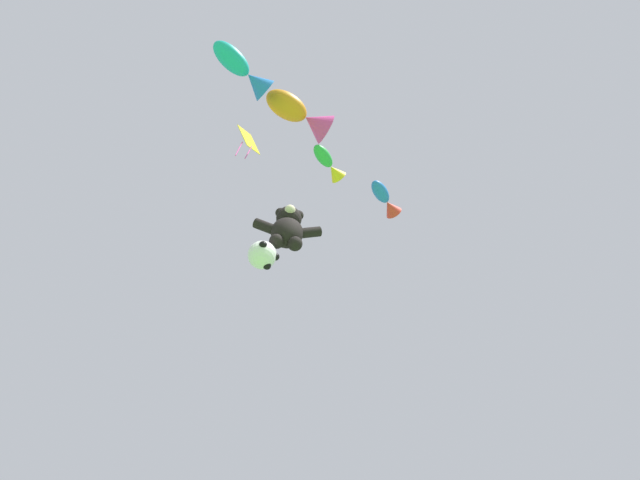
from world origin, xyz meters
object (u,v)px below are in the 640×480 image
at_px(soccer_ball_kite, 263,255).
at_px(fish_kite_cobalt, 385,200).
at_px(teddy_bear_kite, 288,228).
at_px(fish_kite_tangerine, 301,115).
at_px(fish_kite_emerald, 329,164).
at_px(fish_kite_teal, 244,71).
at_px(diamond_kite, 248,141).

distance_m(soccer_ball_kite, fish_kite_cobalt, 6.56).
distance_m(teddy_bear_kite, fish_kite_tangerine, 4.89).
xyz_separation_m(fish_kite_cobalt, fish_kite_emerald, (-2.32, -1.14, -0.22)).
distance_m(fish_kite_emerald, fish_kite_tangerine, 1.95).
relative_size(teddy_bear_kite, fish_kite_teal, 0.94).
bearing_deg(fish_kite_emerald, teddy_bear_kite, 149.84).
distance_m(teddy_bear_kite, soccer_ball_kite, 1.40).
height_order(teddy_bear_kite, fish_kite_tangerine, fish_kite_tangerine).
bearing_deg(fish_kite_tangerine, soccer_ball_kite, 103.21).
bearing_deg(diamond_kite, fish_kite_teal, -94.34).
relative_size(fish_kite_emerald, fish_kite_teal, 0.67).
bearing_deg(fish_kite_cobalt, fish_kite_teal, -145.55).
relative_size(teddy_bear_kite, diamond_kite, 0.71).
distance_m(fish_kite_cobalt, diamond_kite, 5.45).
distance_m(teddy_bear_kite, fish_kite_teal, 5.42).
bearing_deg(fish_kite_teal, fish_kite_tangerine, 32.67).
bearing_deg(soccer_ball_kite, diamond_kite, -143.66).
bearing_deg(fish_kite_cobalt, fish_kite_emerald, -153.75).
bearing_deg(diamond_kite, fish_kite_tangerine, -35.14).
xyz_separation_m(soccer_ball_kite, fish_kite_emerald, (1.69, -0.83, 4.95)).
distance_m(fish_kite_emerald, fish_kite_teal, 4.08).
distance_m(fish_kite_cobalt, fish_kite_teal, 6.62).
xyz_separation_m(fish_kite_cobalt, diamond_kite, (-5.27, -1.24, 0.63)).
height_order(soccer_ball_kite, fish_kite_tangerine, fish_kite_tangerine).
bearing_deg(fish_kite_teal, teddy_bear_kite, 58.51).
xyz_separation_m(teddy_bear_kite, fish_kite_emerald, (1.14, -0.66, 3.68)).
height_order(soccer_ball_kite, fish_kite_cobalt, fish_kite_cobalt).
height_order(teddy_bear_kite, fish_kite_cobalt, fish_kite_cobalt).
relative_size(teddy_bear_kite, fish_kite_tangerine, 0.78).
xyz_separation_m(fish_kite_tangerine, fish_kite_teal, (-1.96, -1.26, -0.62)).
distance_m(fish_kite_tangerine, diamond_kite, 2.17).
bearing_deg(fish_kite_cobalt, soccer_ball_kite, -175.50).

